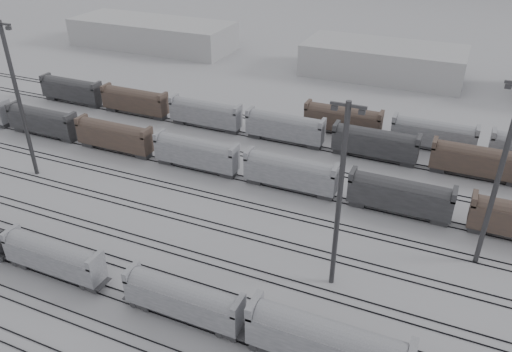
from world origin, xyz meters
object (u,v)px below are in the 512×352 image
at_px(hopper_car_a, 54,256).
at_px(hopper_car_b, 183,298).
at_px(light_mast_c, 340,195).
at_px(hopper_car_c, 327,341).

xyz_separation_m(hopper_car_a, hopper_car_b, (18.29, 0.00, 0.03)).
bearing_deg(hopper_car_b, light_mast_c, 43.18).
relative_size(hopper_car_b, hopper_car_c, 0.85).
height_order(hopper_car_b, light_mast_c, light_mast_c).
bearing_deg(light_mast_c, hopper_car_b, -136.82).
bearing_deg(hopper_car_c, hopper_car_b, 180.00).
bearing_deg(hopper_car_c, light_mast_c, 103.26).
distance_m(hopper_car_c, light_mast_c, 15.56).
distance_m(hopper_car_b, light_mast_c, 20.47).
relative_size(hopper_car_a, light_mast_c, 0.59).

